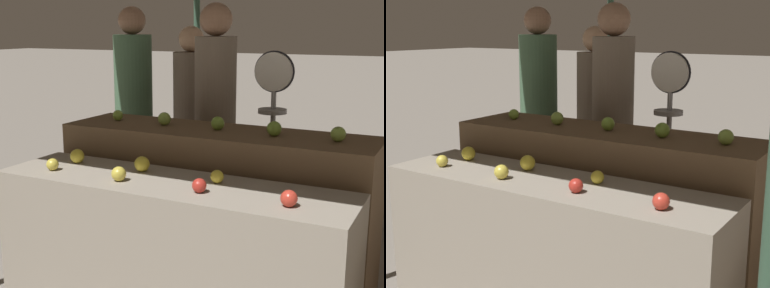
# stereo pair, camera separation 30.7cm
# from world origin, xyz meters

# --- Properties ---
(display_counter_front) EXTENTS (2.02, 0.55, 0.80)m
(display_counter_front) POSITION_xyz_m (0.00, 0.00, 0.40)
(display_counter_front) COLOR gray
(display_counter_front) RESTS_ON ground_plane
(display_counter_back) EXTENTS (2.02, 0.55, 0.99)m
(display_counter_back) POSITION_xyz_m (0.00, 0.60, 0.49)
(display_counter_back) COLOR brown
(display_counter_back) RESTS_ON ground_plane
(apple_front_0) EXTENTS (0.07, 0.07, 0.07)m
(apple_front_0) POSITION_xyz_m (-0.72, -0.11, 0.84)
(apple_front_0) COLOR gold
(apple_front_0) RESTS_ON display_counter_front
(apple_front_1) EXTENTS (0.08, 0.08, 0.08)m
(apple_front_1) POSITION_xyz_m (-0.25, -0.11, 0.84)
(apple_front_1) COLOR gold
(apple_front_1) RESTS_ON display_counter_front
(apple_front_2) EXTENTS (0.07, 0.07, 0.07)m
(apple_front_2) POSITION_xyz_m (0.23, -0.10, 0.84)
(apple_front_2) COLOR #B72D23
(apple_front_2) RESTS_ON display_counter_front
(apple_front_3) EXTENTS (0.08, 0.08, 0.08)m
(apple_front_3) POSITION_xyz_m (0.70, -0.10, 0.84)
(apple_front_3) COLOR red
(apple_front_3) RESTS_ON display_counter_front
(apple_front_4) EXTENTS (0.09, 0.09, 0.09)m
(apple_front_4) POSITION_xyz_m (-0.71, 0.10, 0.85)
(apple_front_4) COLOR gold
(apple_front_4) RESTS_ON display_counter_front
(apple_front_5) EXTENTS (0.09, 0.09, 0.09)m
(apple_front_5) POSITION_xyz_m (-0.24, 0.11, 0.85)
(apple_front_5) COLOR gold
(apple_front_5) RESTS_ON display_counter_front
(apple_front_6) EXTENTS (0.07, 0.07, 0.07)m
(apple_front_6) POSITION_xyz_m (0.24, 0.10, 0.84)
(apple_front_6) COLOR gold
(apple_front_6) RESTS_ON display_counter_front
(apple_back_0) EXTENTS (0.07, 0.07, 0.07)m
(apple_back_0) POSITION_xyz_m (-0.75, 0.61, 1.02)
(apple_back_0) COLOR #84AD3D
(apple_back_0) RESTS_ON display_counter_back
(apple_back_1) EXTENTS (0.09, 0.09, 0.09)m
(apple_back_1) POSITION_xyz_m (-0.38, 0.60, 1.03)
(apple_back_1) COLOR #8EB247
(apple_back_1) RESTS_ON display_counter_back
(apple_back_2) EXTENTS (0.09, 0.09, 0.09)m
(apple_back_2) POSITION_xyz_m (0.01, 0.61, 1.03)
(apple_back_2) COLOR #7AA338
(apple_back_2) RESTS_ON display_counter_back
(apple_back_3) EXTENTS (0.09, 0.09, 0.09)m
(apple_back_3) POSITION_xyz_m (0.39, 0.59, 1.03)
(apple_back_3) COLOR #7AA338
(apple_back_3) RESTS_ON display_counter_back
(apple_back_4) EXTENTS (0.09, 0.09, 0.09)m
(apple_back_4) POSITION_xyz_m (0.76, 0.60, 1.03)
(apple_back_4) COLOR #8EB247
(apple_back_4) RESTS_ON display_counter_back
(produce_scale) EXTENTS (0.29, 0.20, 1.47)m
(produce_scale) POSITION_xyz_m (0.20, 1.12, 1.07)
(produce_scale) COLOR #99999E
(produce_scale) RESTS_ON ground_plane
(person_vendor_at_scale) EXTENTS (0.37, 0.37, 1.80)m
(person_vendor_at_scale) POSITION_xyz_m (-0.25, 1.13, 1.06)
(person_vendor_at_scale) COLOR #2D2D38
(person_vendor_at_scale) RESTS_ON ground_plane
(person_customer_left) EXTENTS (0.42, 0.42, 1.63)m
(person_customer_left) POSITION_xyz_m (-0.70, 1.62, 0.96)
(person_customer_left) COLOR #2D2D38
(person_customer_left) RESTS_ON ground_plane
(person_customer_right) EXTENTS (0.36, 0.36, 1.80)m
(person_customer_right) POSITION_xyz_m (-1.21, 1.50, 1.05)
(person_customer_right) COLOR #2D2D38
(person_customer_right) RESTS_ON ground_plane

